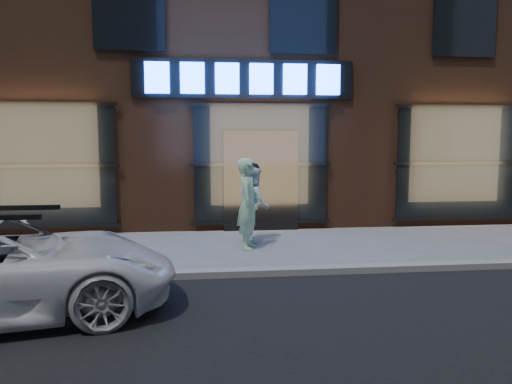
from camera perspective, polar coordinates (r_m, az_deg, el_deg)
The scene contains 5 objects.
ground at distance 8.35m, azimuth 3.99°, elevation -9.42°, with size 90.00×90.00×0.00m, color slate.
curb at distance 8.34m, azimuth 3.99°, elevation -9.02°, with size 60.00×0.25×0.12m, color gray.
storefront_building at distance 16.21m, azimuth -1.30°, elevation 16.66°, with size 30.20×8.28×10.30m.
man_bowtie at distance 10.05m, azimuth -0.87°, elevation -1.35°, with size 0.67×0.44×1.83m, color #9ED0A8.
man_cap at distance 10.83m, azimuth -0.23°, elevation -1.33°, with size 0.79×0.62×1.63m, color white.
Camera 1 is at (-1.49, -7.89, 2.29)m, focal length 35.00 mm.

